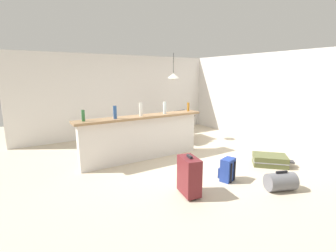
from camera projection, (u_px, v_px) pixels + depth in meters
The scene contains 17 objects.
ground_plane at pixel (178, 161), 5.63m from camera, with size 13.00×13.00×0.05m, color beige.
wall_back at pixel (124, 95), 7.90m from camera, with size 6.60×0.10×2.50m, color silver.
wall_right at pixel (259, 97), 7.21m from camera, with size 0.10×6.00×2.50m, color silver.
partition_half_wall at pixel (142, 139), 5.58m from camera, with size 2.80×0.20×0.96m, color silver.
bar_countertop at pixel (142, 117), 5.48m from camera, with size 2.96×0.40×0.05m, color #93704C.
bottle_green at pixel (83, 116), 4.81m from camera, with size 0.06×0.06×0.22m, color #2D6B38.
bottle_blue at pixel (115, 112), 5.07m from camera, with size 0.07×0.07×0.27m, color #284C89.
bottle_white at pixel (141, 110), 5.39m from camera, with size 0.07×0.07×0.29m, color silver.
bottle_clear at pixel (165, 108), 5.73m from camera, with size 0.07×0.07×0.28m, color silver.
bottle_amber at pixel (188, 107), 6.14m from camera, with size 0.06×0.06×0.21m, color #9E661E.
dining_table at pixel (172, 118), 7.32m from camera, with size 1.10×0.80×0.74m.
dining_chair_near_partition at pixel (182, 125), 6.90m from camera, with size 0.47×0.47×0.93m.
pendant_lamp at pixel (173, 76), 7.01m from camera, with size 0.34×0.34×0.74m.
suitcase_flat_olive at pixel (270, 160), 5.30m from camera, with size 0.84×0.84×0.22m.
suitcase_upright_maroon at pixel (189, 176), 3.94m from camera, with size 0.32×0.48×0.67m.
duffel_bag_grey at pixel (281, 182), 4.14m from camera, with size 0.56×0.46×0.34m.
backpack_blue at pixel (227, 170), 4.51m from camera, with size 0.32×0.30×0.42m.
Camera 1 is at (-3.05, -4.40, 1.91)m, focal length 26.46 mm.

